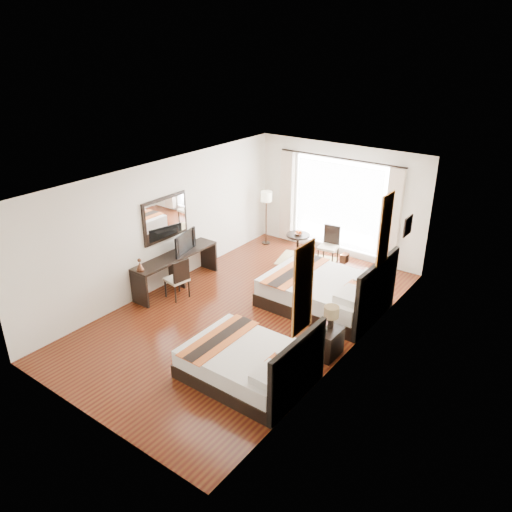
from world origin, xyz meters
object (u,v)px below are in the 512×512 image
Objects in this scene: bed_near at (250,364)px; side_table at (298,247)px; vase at (324,330)px; television at (182,242)px; bed_far at (326,292)px; desk_chair at (178,286)px; table_lamp at (331,314)px; console_desk at (176,270)px; nightstand at (326,342)px; floor_lamp at (266,200)px; fruit_bowl at (298,234)px; window_chair at (328,252)px.

bed_near is 4.85m from side_table.
television is at bearing 170.46° from vase.
bed_far is 2.39m from side_table.
table_lamp is at bearing -168.61° from desk_chair.
vase is 4.02m from television.
side_table is at bearing -41.63° from television.
desk_chair reaches higher than console_desk.
television is at bearing 150.21° from bed_near.
table_lamp is (0.83, -1.39, 0.44)m from bed_far.
console_desk is (-3.96, 0.34, 0.12)m from nightstand.
console_desk is 3.29m from floor_lamp.
television is at bearing -118.79° from fruit_bowl.
nightstand is at bearing -4.89° from console_desk.
fruit_bowl is at bearing -98.95° from desk_chair.
bed_near is 3.76× the size of nightstand.
bed_far reaches higher than desk_chair.
window_chair reaches higher than side_table.
window_chair is at bearing 119.12° from table_lamp.
floor_lamp is 7.43× the size of fruit_bowl.
floor_lamp is at bearing 137.07° from nightstand.
table_lamp is at bearing -42.06° from floor_lamp.
nightstand is 4.24× the size of vase.
desk_chair is 4.67× the size of fruit_bowl.
table_lamp is 3.98m from television.
side_table is (1.01, 3.18, 0.06)m from desk_chair.
bed_far is at bearing -141.70° from desk_chair.
bed_near reaches higher than side_table.
television is (-3.95, 0.45, 0.21)m from table_lamp.
console_desk reaches higher than fruit_bowl.
vase is at bearing -62.68° from bed_far.
vase is (-0.00, -0.11, 0.31)m from nightstand.
bed_near is 1.41m from vase.
bed_far is at bearing 93.29° from bed_near.
bed_far reaches higher than table_lamp.
window_chair is at bearing 117.66° from bed_far.
bed_far is 18.62× the size of vase.
table_lamp is at bearing -58.94° from bed_far.
table_lamp is at bearing -49.91° from side_table.
window_chair is at bearing -3.74° from floor_lamp.
side_table is (-1.73, 1.66, -0.01)m from bed_far.
vase reaches higher than nightstand.
floor_lamp is 1.55m from side_table.
floor_lamp is at bearing 163.05° from side_table.
fruit_bowl is (-2.53, 3.12, 0.43)m from nightstand.
television reaches higher than bed_near.
vase is (0.82, -1.60, 0.22)m from bed_far.
floor_lamp is (-3.78, 3.52, 0.96)m from nightstand.
table_lamp is 5.12m from floor_lamp.
fruit_bowl is 0.86m from window_chair.
bed_far is (-0.16, 2.81, 0.05)m from bed_near.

